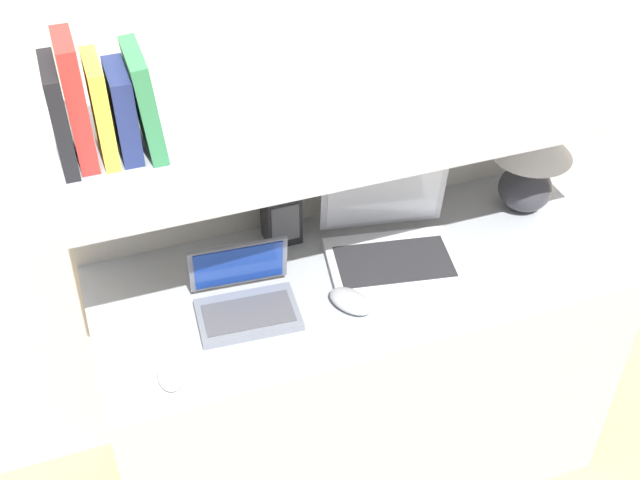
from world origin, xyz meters
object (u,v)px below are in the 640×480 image
Objects in this scene: table_lamp at (532,155)px; book_navy at (123,112)px; book_red at (75,102)px; router_box at (281,215)px; book_yellow at (100,110)px; laptop_small at (245,298)px; book_black at (59,116)px; second_mouse at (173,371)px; book_green at (144,101)px; computer_mouse at (351,301)px; laptop_large at (390,240)px.

book_navy is at bearing -177.40° from table_lamp.
router_box is at bearing 17.17° from book_red.
laptop_small is at bearing -20.83° from book_yellow.
book_black is 1.02× the size of book_yellow.
book_red is at bearing 0.00° from book_black.
table_lamp reaches higher than router_box.
book_yellow is (-0.03, 0.24, 0.52)m from second_mouse.
router_box is at bearing 54.48° from laptop_small.
book_yellow is at bearing -161.11° from router_box.
book_green reaches higher than book_navy.
book_navy is (0.01, 0.24, 0.51)m from second_mouse.
laptop_small is 1.61× the size of router_box.
second_mouse is 0.58m from book_black.
table_lamp is 1.34× the size of book_yellow.
book_green reaches higher than second_mouse.
book_red is (-0.51, 0.16, 0.54)m from computer_mouse.
second_mouse is (-0.20, -0.15, -0.02)m from laptop_small.
book_red reaches higher than book_black.
laptop_large is at bearing -171.25° from table_lamp.
router_box is 0.74× the size of book_yellow.
laptop_large is at bearing 19.88° from second_mouse.
book_black is at bearing 180.00° from book_green.
laptop_small is 0.56m from book_yellow.
book_red is at bearing 162.15° from laptop_small.
book_black is (-0.71, 0.02, 0.49)m from laptop_large.
laptop_large is 0.80m from book_yellow.
book_black is at bearing 164.08° from laptop_small.
book_green is at bearing 157.17° from computer_mouse.
book_black is (-0.11, 0.24, 0.52)m from second_mouse.
laptop_small is 0.53m from book_navy.
second_mouse is 0.58× the size of book_green.
table_lamp is at bearing 8.75° from laptop_large.
laptop_large is 1.75× the size of book_yellow.
second_mouse is 0.57m from book_yellow.
second_mouse is 0.59× the size of book_black.
computer_mouse is 0.65× the size of book_yellow.
book_green reaches higher than book_yellow.
router_box is (-0.24, 0.15, 0.03)m from laptop_large.
book_black is at bearing -164.06° from router_box.
table_lamp is at bearing 19.62° from computer_mouse.
laptop_small is 1.35× the size of book_navy.
computer_mouse is at bearing -160.38° from table_lamp.
laptop_large is 1.69× the size of book_green.
book_red reaches higher than router_box.
table_lamp is 0.84m from laptop_small.
second_mouse is at bearing -64.56° from book_black.
table_lamp is 2.06× the size of computer_mouse.
second_mouse is at bearing -102.26° from book_green.
computer_mouse is at bearing 9.47° from second_mouse.
laptop_large is 0.40m from laptop_small.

